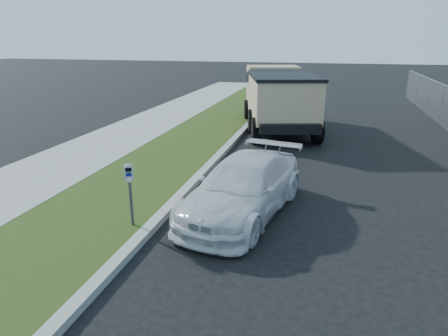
# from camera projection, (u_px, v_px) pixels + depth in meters

# --- Properties ---
(ground) EXTENTS (120.00, 120.00, 0.00)m
(ground) POSITION_uv_depth(u_px,v_px,m) (277.00, 233.00, 8.33)
(ground) COLOR black
(ground) RESTS_ON ground
(streetside) EXTENTS (6.12, 50.00, 0.15)m
(streetside) POSITION_uv_depth(u_px,v_px,m) (93.00, 177.00, 11.46)
(streetside) COLOR gray
(streetside) RESTS_ON ground
(parking_meter) EXTENTS (0.22, 0.18, 1.34)m
(parking_meter) POSITION_uv_depth(u_px,v_px,m) (130.00, 181.00, 8.12)
(parking_meter) COLOR #3F4247
(parking_meter) RESTS_ON ground
(white_wagon) EXTENTS (2.61, 4.67, 1.28)m
(white_wagon) POSITION_uv_depth(u_px,v_px,m) (243.00, 186.00, 9.14)
(white_wagon) COLOR silver
(white_wagon) RESTS_ON ground
(dump_truck) EXTENTS (4.09, 7.01, 2.59)m
(dump_truck) POSITION_uv_depth(u_px,v_px,m) (278.00, 96.00, 17.43)
(dump_truck) COLOR black
(dump_truck) RESTS_ON ground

